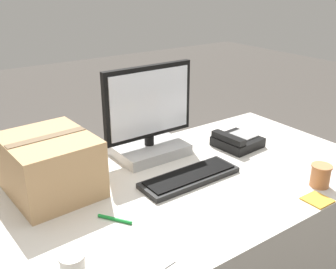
{
  "coord_description": "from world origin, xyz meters",
  "views": [
    {
      "loc": [
        -0.82,
        -1.11,
        1.54
      ],
      "look_at": [
        0.07,
        0.15,
        0.91
      ],
      "focal_mm": 42.0,
      "sensor_mm": 36.0,
      "label": 1
    }
  ],
  "objects_px": {
    "paper_cup_right": "(320,176)",
    "sticky_note_pad": "(317,200)",
    "keyboard": "(189,177)",
    "paper_cup_left": "(73,269)",
    "pen_marker": "(115,219)",
    "monitor": "(149,124)",
    "cardboard_box": "(50,165)",
    "desk_phone": "(237,141)"
  },
  "relations": [
    {
      "from": "pen_marker",
      "to": "desk_phone",
      "type": "bearing_deg",
      "value": -109.11
    },
    {
      "from": "paper_cup_left",
      "to": "sticky_note_pad",
      "type": "bearing_deg",
      "value": -8.01
    },
    {
      "from": "monitor",
      "to": "sticky_note_pad",
      "type": "bearing_deg",
      "value": -67.5
    },
    {
      "from": "paper_cup_right",
      "to": "monitor",
      "type": "bearing_deg",
      "value": 121.46
    },
    {
      "from": "paper_cup_right",
      "to": "pen_marker",
      "type": "bearing_deg",
      "value": 161.58
    },
    {
      "from": "monitor",
      "to": "desk_phone",
      "type": "bearing_deg",
      "value": -23.1
    },
    {
      "from": "monitor",
      "to": "keyboard",
      "type": "distance_m",
      "value": 0.33
    },
    {
      "from": "keyboard",
      "to": "paper_cup_left",
      "type": "distance_m",
      "value": 0.68
    },
    {
      "from": "paper_cup_right",
      "to": "pen_marker",
      "type": "xyz_separation_m",
      "value": [
        -0.78,
        0.26,
        -0.04
      ]
    },
    {
      "from": "keyboard",
      "to": "sticky_note_pad",
      "type": "relative_size",
      "value": 4.68
    },
    {
      "from": "keyboard",
      "to": "cardboard_box",
      "type": "distance_m",
      "value": 0.55
    },
    {
      "from": "monitor",
      "to": "paper_cup_right",
      "type": "bearing_deg",
      "value": -58.54
    },
    {
      "from": "keyboard",
      "to": "cardboard_box",
      "type": "relative_size",
      "value": 1.17
    },
    {
      "from": "keyboard",
      "to": "paper_cup_right",
      "type": "xyz_separation_m",
      "value": [
        0.39,
        -0.34,
        0.03
      ]
    },
    {
      "from": "keyboard",
      "to": "cardboard_box",
      "type": "xyz_separation_m",
      "value": [
        -0.49,
        0.23,
        0.1
      ]
    },
    {
      "from": "paper_cup_right",
      "to": "sticky_note_pad",
      "type": "relative_size",
      "value": 0.99
    },
    {
      "from": "desk_phone",
      "to": "sticky_note_pad",
      "type": "relative_size",
      "value": 2.27
    },
    {
      "from": "paper_cup_left",
      "to": "sticky_note_pad",
      "type": "height_order",
      "value": "paper_cup_left"
    },
    {
      "from": "cardboard_box",
      "to": "paper_cup_left",
      "type": "bearing_deg",
      "value": -104.11
    },
    {
      "from": "paper_cup_left",
      "to": "paper_cup_right",
      "type": "relative_size",
      "value": 1.03
    },
    {
      "from": "keyboard",
      "to": "cardboard_box",
      "type": "height_order",
      "value": "cardboard_box"
    },
    {
      "from": "desk_phone",
      "to": "paper_cup_left",
      "type": "distance_m",
      "value": 1.09
    },
    {
      "from": "keyboard",
      "to": "pen_marker",
      "type": "distance_m",
      "value": 0.4
    },
    {
      "from": "paper_cup_left",
      "to": "cardboard_box",
      "type": "relative_size",
      "value": 0.26
    },
    {
      "from": "monitor",
      "to": "pen_marker",
      "type": "relative_size",
      "value": 3.92
    },
    {
      "from": "keyboard",
      "to": "pen_marker",
      "type": "bearing_deg",
      "value": -168.92
    },
    {
      "from": "monitor",
      "to": "pen_marker",
      "type": "xyz_separation_m",
      "value": [
        -0.39,
        -0.38,
        -0.15
      ]
    },
    {
      "from": "pen_marker",
      "to": "sticky_note_pad",
      "type": "relative_size",
      "value": 1.22
    },
    {
      "from": "pen_marker",
      "to": "sticky_note_pad",
      "type": "distance_m",
      "value": 0.75
    },
    {
      "from": "desk_phone",
      "to": "paper_cup_right",
      "type": "bearing_deg",
      "value": -95.29
    },
    {
      "from": "paper_cup_left",
      "to": "desk_phone",
      "type": "bearing_deg",
      "value": 21.85
    },
    {
      "from": "sticky_note_pad",
      "to": "paper_cup_left",
      "type": "bearing_deg",
      "value": 171.99
    },
    {
      "from": "paper_cup_left",
      "to": "pen_marker",
      "type": "distance_m",
      "value": 0.3
    },
    {
      "from": "desk_phone",
      "to": "paper_cup_right",
      "type": "height_order",
      "value": "paper_cup_right"
    },
    {
      "from": "monitor",
      "to": "paper_cup_right",
      "type": "xyz_separation_m",
      "value": [
        0.39,
        -0.64,
        -0.1
      ]
    },
    {
      "from": "paper_cup_left",
      "to": "keyboard",
      "type": "bearing_deg",
      "value": 24.16
    },
    {
      "from": "monitor",
      "to": "pen_marker",
      "type": "bearing_deg",
      "value": -135.51
    },
    {
      "from": "paper_cup_right",
      "to": "sticky_note_pad",
      "type": "bearing_deg",
      "value": -147.54
    },
    {
      "from": "sticky_note_pad",
      "to": "cardboard_box",
      "type": "bearing_deg",
      "value": 140.84
    },
    {
      "from": "keyboard",
      "to": "pen_marker",
      "type": "relative_size",
      "value": 3.83
    },
    {
      "from": "pen_marker",
      "to": "sticky_note_pad",
      "type": "height_order",
      "value": "pen_marker"
    },
    {
      "from": "cardboard_box",
      "to": "sticky_note_pad",
      "type": "relative_size",
      "value": 3.99
    }
  ]
}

